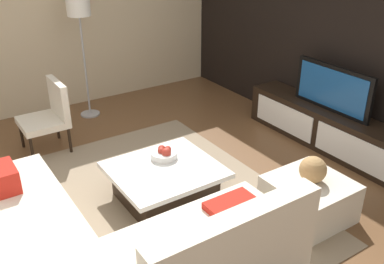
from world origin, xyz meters
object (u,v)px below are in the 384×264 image
Objects in this scene: sectional_couch at (94,248)px; fruit_bowl at (164,154)px; television at (333,89)px; ottoman at (309,199)px; coffee_table at (165,183)px; media_console at (327,128)px; accent_chair_near at (50,112)px; decorative_ball at (313,170)px; floor_lamp at (79,12)px.

fruit_bowl is (-0.79, 1.10, 0.15)m from sectional_couch.
television is 1.68m from ottoman.
sectional_couch is 2.35× the size of coffee_table.
ottoman is (0.90, -1.29, -0.58)m from television.
ottoman is at bearing 37.49° from fruit_bowl.
sectional_couch reaches higher than ottoman.
media_console is at bearing 87.51° from coffee_table.
accent_chair_near is at bearing 170.38° from sectional_couch.
television reaches higher than fruit_bowl.
decorative_ball is (0.90, -1.29, -0.25)m from television.
sectional_couch is 2.81× the size of accent_chair_near.
sectional_couch is 1.36m from fruit_bowl.
ottoman is at bearing -55.01° from media_console.
decorative_ball is (-0.00, 0.00, 0.33)m from ottoman.
floor_lamp reaches higher than television.
accent_chair_near reaches higher than media_console.
sectional_couch reaches higher than decorative_ball.
fruit_bowl is (1.58, 0.70, -0.06)m from accent_chair_near.
media_console is 2.70× the size of accent_chair_near.
floor_lamp is at bearing -166.59° from decorative_ball.
ottoman is 1.50m from fruit_bowl.
floor_lamp reaches higher than ottoman.
television is at bearing 39.26° from floor_lamp.
sectional_couch is 1.38× the size of floor_lamp.
sectional_couch is at bearing -58.45° from coffee_table.
coffee_table is 3.73× the size of fruit_bowl.
decorative_ball is at bearing -55.02° from television.
accent_chair_near is 1.24× the size of ottoman.
accent_chair_near is (-1.86, -2.89, -0.29)m from television.
decorative_ball reaches higher than fruit_bowl.
floor_lamp is at bearing 178.30° from fruit_bowl.
floor_lamp is at bearing 126.28° from accent_chair_near.
television reaches higher than media_console.
sectional_couch is 9.62× the size of decorative_ball.
ottoman is 2.75× the size of decorative_ball.
television reaches higher than accent_chair_near.
accent_chair_near reaches higher than coffee_table.
media_console is 0.96× the size of sectional_couch.
fruit_bowl is at bearing -1.70° from floor_lamp.
ottoman is (2.76, 1.60, -0.29)m from accent_chair_near.
decorative_ball is at bearing 180.00° from ottoman.
ottoman is at bearing -55.02° from television.
fruit_bowl is 1.49m from decorative_ball.
coffee_table is at bearing 10.89° from accent_chair_near.
media_console is at bearing 124.99° from decorative_ball.
television is 4.33× the size of decorative_ball.
floor_lamp is 3.73m from decorative_ball.
television is 0.45× the size of sectional_couch.
decorative_ball reaches higher than media_console.
accent_chair_near reaches higher than ottoman.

